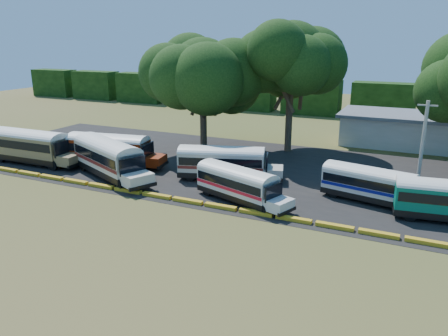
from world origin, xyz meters
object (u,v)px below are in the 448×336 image
at_px(bus_beige, 31,144).
at_px(tree_west, 203,72).
at_px(bus_cream_west, 109,156).
at_px(bus_red, 111,148).
at_px(bus_white_red, 238,182).

bearing_deg(bus_beige, tree_west, 40.96).
bearing_deg(bus_beige, bus_cream_west, -2.52).
bearing_deg(bus_red, bus_beige, -171.11).
height_order(bus_cream_west, bus_white_red, bus_cream_west).
height_order(bus_cream_west, tree_west, tree_west).
xyz_separation_m(bus_red, tree_west, (5.78, 10.02, 7.28)).
distance_m(bus_red, bus_cream_west, 3.77).
height_order(bus_beige, bus_white_red, bus_beige).
bearing_deg(bus_red, tree_west, 50.85).
relative_size(bus_red, bus_cream_west, 0.95).
bearing_deg(bus_white_red, bus_beige, -163.19).
relative_size(bus_cream_west, bus_white_red, 1.24).
xyz_separation_m(bus_cream_west, bus_white_red, (13.97, -0.84, -0.43)).
distance_m(bus_red, tree_west, 13.67).
distance_m(bus_beige, tree_west, 20.41).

